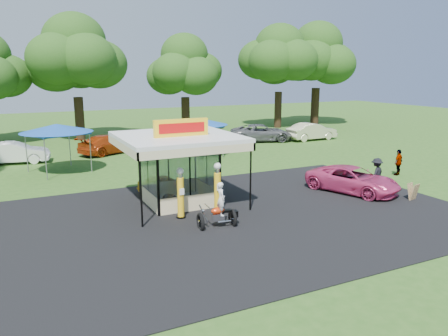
{
  "coord_description": "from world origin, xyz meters",
  "views": [
    {
      "loc": [
        -9.01,
        -14.36,
        6.32
      ],
      "look_at": [
        -0.04,
        4.0,
        1.78
      ],
      "focal_mm": 35.0,
      "sensor_mm": 36.0,
      "label": 1
    }
  ],
  "objects_px": {
    "bg_car_c": "(200,136)",
    "spectator_east_a": "(376,173)",
    "pink_sedan": "(353,180)",
    "bg_car_a": "(15,153)",
    "tent_west": "(57,129)",
    "motorcycle": "(220,209)",
    "bg_car_b": "(110,144)",
    "tent_east": "(201,122)",
    "gas_pump_left": "(181,194)",
    "kiosk_car": "(165,184)",
    "bg_car_e": "(312,131)",
    "bg_car_d": "(262,133)",
    "a_frame_sign": "(413,192)",
    "gas_station_kiosk": "(178,168)",
    "gas_pump_right": "(218,190)",
    "spectator_east_b": "(398,162)"
  },
  "relations": [
    {
      "from": "bg_car_a",
      "to": "bg_car_c",
      "type": "xyz_separation_m",
      "value": [
        14.64,
        1.45,
        0.01
      ]
    },
    {
      "from": "gas_pump_right",
      "to": "bg_car_e",
      "type": "distance_m",
      "value": 23.53
    },
    {
      "from": "tent_east",
      "to": "bg_car_b",
      "type": "bearing_deg",
      "value": 146.53
    },
    {
      "from": "spectator_east_b",
      "to": "bg_car_e",
      "type": "distance_m",
      "value": 14.48
    },
    {
      "from": "spectator_east_a",
      "to": "bg_car_c",
      "type": "bearing_deg",
      "value": -100.41
    },
    {
      "from": "kiosk_car",
      "to": "tent_east",
      "type": "distance_m",
      "value": 10.64
    },
    {
      "from": "bg_car_c",
      "to": "bg_car_e",
      "type": "relative_size",
      "value": 0.92
    },
    {
      "from": "gas_pump_right",
      "to": "pink_sedan",
      "type": "bearing_deg",
      "value": 1.83
    },
    {
      "from": "kiosk_car",
      "to": "gas_pump_right",
      "type": "bearing_deg",
      "value": -168.45
    },
    {
      "from": "bg_car_c",
      "to": "spectator_east_a",
      "type": "bearing_deg",
      "value": -168.8
    },
    {
      "from": "bg_car_e",
      "to": "bg_car_d",
      "type": "bearing_deg",
      "value": 71.9
    },
    {
      "from": "bg_car_a",
      "to": "tent_east",
      "type": "distance_m",
      "value": 13.32
    },
    {
      "from": "gas_pump_left",
      "to": "motorcycle",
      "type": "bearing_deg",
      "value": -59.13
    },
    {
      "from": "spectator_east_a",
      "to": "bg_car_b",
      "type": "relative_size",
      "value": 0.34
    },
    {
      "from": "gas_station_kiosk",
      "to": "tent_east",
      "type": "height_order",
      "value": "gas_station_kiosk"
    },
    {
      "from": "gas_pump_left",
      "to": "bg_car_e",
      "type": "relative_size",
      "value": 0.47
    },
    {
      "from": "gas_pump_left",
      "to": "a_frame_sign",
      "type": "height_order",
      "value": "gas_pump_left"
    },
    {
      "from": "spectator_east_b",
      "to": "motorcycle",
      "type": "bearing_deg",
      "value": -5.63
    },
    {
      "from": "bg_car_d",
      "to": "tent_east",
      "type": "height_order",
      "value": "tent_east"
    },
    {
      "from": "gas_pump_right",
      "to": "spectator_east_b",
      "type": "relative_size",
      "value": 1.48
    },
    {
      "from": "gas_station_kiosk",
      "to": "tent_east",
      "type": "distance_m",
      "value": 12.35
    },
    {
      "from": "gas_pump_left",
      "to": "tent_west",
      "type": "xyz_separation_m",
      "value": [
        -3.8,
        11.85,
        1.71
      ]
    },
    {
      "from": "gas_station_kiosk",
      "to": "tent_west",
      "type": "height_order",
      "value": "gas_station_kiosk"
    },
    {
      "from": "gas_pump_left",
      "to": "gas_pump_right",
      "type": "height_order",
      "value": "gas_pump_right"
    },
    {
      "from": "gas_pump_right",
      "to": "pink_sedan",
      "type": "xyz_separation_m",
      "value": [
        8.08,
        0.26,
        -0.47
      ]
    },
    {
      "from": "bg_car_e",
      "to": "a_frame_sign",
      "type": "bearing_deg",
      "value": 155.56
    },
    {
      "from": "pink_sedan",
      "to": "tent_west",
      "type": "distance_m",
      "value": 18.11
    },
    {
      "from": "motorcycle",
      "to": "tent_east",
      "type": "xyz_separation_m",
      "value": [
        5.46,
        14.77,
        1.81
      ]
    },
    {
      "from": "gas_pump_left",
      "to": "spectator_east_b",
      "type": "bearing_deg",
      "value": 6.73
    },
    {
      "from": "gas_station_kiosk",
      "to": "bg_car_e",
      "type": "height_order",
      "value": "gas_station_kiosk"
    },
    {
      "from": "a_frame_sign",
      "to": "bg_car_d",
      "type": "distance_m",
      "value": 19.77
    },
    {
      "from": "bg_car_a",
      "to": "tent_west",
      "type": "distance_m",
      "value": 5.38
    },
    {
      "from": "bg_car_a",
      "to": "bg_car_b",
      "type": "relative_size",
      "value": 0.9
    },
    {
      "from": "motorcycle",
      "to": "bg_car_c",
      "type": "height_order",
      "value": "motorcycle"
    },
    {
      "from": "bg_car_a",
      "to": "bg_car_c",
      "type": "height_order",
      "value": "bg_car_c"
    },
    {
      "from": "bg_car_a",
      "to": "a_frame_sign",
      "type": "bearing_deg",
      "value": -127.19
    },
    {
      "from": "motorcycle",
      "to": "bg_car_b",
      "type": "bearing_deg",
      "value": 97.12
    },
    {
      "from": "kiosk_car",
      "to": "pink_sedan",
      "type": "distance_m",
      "value": 10.02
    },
    {
      "from": "pink_sedan",
      "to": "tent_east",
      "type": "distance_m",
      "value": 13.55
    },
    {
      "from": "gas_pump_left",
      "to": "kiosk_car",
      "type": "xyz_separation_m",
      "value": [
        0.7,
        4.35,
        -0.62
      ]
    },
    {
      "from": "a_frame_sign",
      "to": "gas_pump_left",
      "type": "bearing_deg",
      "value": 156.14
    },
    {
      "from": "gas_station_kiosk",
      "to": "gas_pump_right",
      "type": "relative_size",
      "value": 2.24
    },
    {
      "from": "gas_pump_left",
      "to": "bg_car_b",
      "type": "distance_m",
      "value": 17.03
    },
    {
      "from": "gas_station_kiosk",
      "to": "bg_car_b",
      "type": "bearing_deg",
      "value": 91.01
    },
    {
      "from": "a_frame_sign",
      "to": "spectator_east_a",
      "type": "distance_m",
      "value": 2.52
    },
    {
      "from": "gas_station_kiosk",
      "to": "tent_east",
      "type": "xyz_separation_m",
      "value": [
        5.8,
        10.87,
        0.81
      ]
    },
    {
      "from": "pink_sedan",
      "to": "bg_car_c",
      "type": "xyz_separation_m",
      "value": [
        -1.39,
        17.6,
        0.08
      ]
    },
    {
      "from": "gas_station_kiosk",
      "to": "spectator_east_b",
      "type": "xyz_separation_m",
      "value": [
        14.28,
        -0.38,
        -0.97
      ]
    },
    {
      "from": "bg_car_e",
      "to": "gas_pump_left",
      "type": "bearing_deg",
      "value": 127.77
    },
    {
      "from": "gas_pump_left",
      "to": "bg_car_c",
      "type": "xyz_separation_m",
      "value": [
        8.33,
        17.59,
        -0.33
      ]
    }
  ]
}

